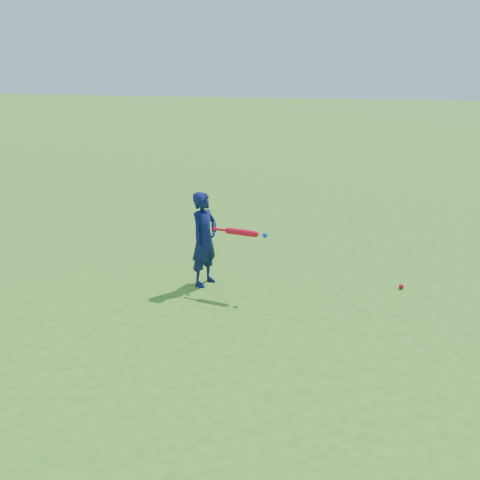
{
  "coord_description": "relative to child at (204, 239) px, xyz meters",
  "views": [
    {
      "loc": [
        2.21,
        -6.49,
        2.77
      ],
      "look_at": [
        0.65,
        -0.34,
        0.67
      ],
      "focal_mm": 40.0,
      "sensor_mm": 36.0,
      "label": 1
    }
  ],
  "objects": [
    {
      "name": "child",
      "position": [
        0.0,
        0.0,
        0.0
      ],
      "size": [
        0.43,
        0.52,
        1.24
      ],
      "primitive_type": "imported",
      "rotation": [
        0.0,
        0.0,
        1.25
      ],
      "color": "#0E1545",
      "rests_on": "ground"
    },
    {
      "name": "ground_ball_red",
      "position": [
        2.51,
        0.46,
        -0.59
      ],
      "size": [
        0.07,
        0.07,
        0.07
      ],
      "primitive_type": "sphere",
      "color": "red",
      "rests_on": "ground"
    },
    {
      "name": "bat_swing",
      "position": [
        0.55,
        -0.13,
        0.17
      ],
      "size": [
        0.72,
        0.17,
        0.08
      ],
      "rotation": [
        0.0,
        0.0,
        -0.16
      ],
      "color": "red",
      "rests_on": "ground"
    },
    {
      "name": "ground",
      "position": [
        -0.16,
        0.26,
        -0.62
      ],
      "size": [
        80.0,
        80.0,
        0.0
      ],
      "primitive_type": "plane",
      "color": "#36731B",
      "rests_on": "ground"
    }
  ]
}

